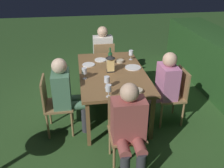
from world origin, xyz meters
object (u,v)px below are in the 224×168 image
object	(u,v)px
wine_glass_d	(84,71)
bowl_olives	(120,61)
person_in_pink	(163,85)
lantern_centerpiece	(110,62)
chair_side_right_b	(174,93)
chair_head_far	(126,127)
plate_b	(133,68)
green_bottle_on_table	(110,58)
chair_head_near	(104,61)
wine_glass_b	(107,80)
plate_a	(101,60)
bowl_bread	(137,91)
person_in_rust	(129,127)
chair_side_left_b	(54,103)
dining_table	(112,74)
wine_glass_c	(131,53)
wine_glass_a	(108,89)
person_in_green	(67,92)
person_in_cream	(103,50)
plate_c	(89,65)

from	to	relation	value
wine_glass_d	bowl_olives	world-z (taller)	wine_glass_d
person_in_pink	lantern_centerpiece	size ratio (longest dim) A/B	4.34
chair_side_right_b	person_in_pink	bearing A→B (deg)	-90.00
chair_head_far	lantern_centerpiece	bearing A→B (deg)	-178.86
person_in_pink	bowl_olives	xyz separation A→B (m)	(-0.74, -0.51, 0.13)
wine_glass_d	plate_b	xyz separation A→B (m)	(-0.28, 0.79, -0.11)
green_bottle_on_table	plate_b	bearing A→B (deg)	58.76
chair_head_near	wine_glass_d	xyz separation A→B (m)	(1.31, -0.44, 0.37)
wine_glass_b	plate_a	xyz separation A→B (m)	(-1.03, 0.02, -0.11)
chair_head_far	person_in_pink	bearing A→B (deg)	135.59
chair_head_near	plate_a	bearing A→B (deg)	-11.68
wine_glass_d	bowl_bread	size ratio (longest dim) A/B	1.19
chair_side_right_b	person_in_rust	bearing A→B (deg)	-44.54
chair_head_far	chair_side_left_b	bearing A→B (deg)	-128.65
dining_table	wine_glass_c	distance (m)	0.63
wine_glass_a	wine_glass_d	xyz separation A→B (m)	(-0.58, -0.27, 0.00)
chair_head_near	bowl_olives	bearing A→B (deg)	14.35
wine_glass_a	wine_glass_c	distance (m)	1.36
person_in_green	bowl_olives	size ratio (longest dim) A/B	9.23
person_in_pink	person_in_rust	world-z (taller)	same
dining_table	bowl_olives	distance (m)	0.41
person_in_cream	bowl_olives	world-z (taller)	person_in_cream
person_in_pink	wine_glass_c	bearing A→B (deg)	-160.13
plate_a	bowl_bread	bearing A→B (deg)	16.21
chair_head_near	bowl_olives	size ratio (longest dim) A/B	6.99
dining_table	green_bottle_on_table	bearing A→B (deg)	177.25
plate_a	lantern_centerpiece	bearing A→B (deg)	12.17
chair_side_right_b	plate_b	distance (m)	0.77
chair_side_left_b	plate_a	world-z (taller)	chair_side_left_b
chair_side_left_b	green_bottle_on_table	distance (m)	1.20
lantern_centerpiece	plate_b	xyz separation A→B (m)	(-0.07, 0.38, -0.14)
chair_side_left_b	person_in_green	xyz separation A→B (m)	(-0.00, 0.20, 0.15)
chair_head_near	chair_head_far	bearing A→B (deg)	0.00
person_in_pink	bowl_bread	world-z (taller)	person_in_pink
plate_a	plate_c	distance (m)	0.29
chair_side_right_b	wine_glass_a	world-z (taller)	wine_glass_a
person_in_cream	plate_a	size ratio (longest dim) A/B	5.62
person_in_rust	bowl_bread	size ratio (longest dim) A/B	8.06
green_bottle_on_table	wine_glass_a	xyz separation A→B (m)	(1.07, -0.18, 0.01)
chair_side_left_b	wine_glass_d	xyz separation A→B (m)	(-0.19, 0.47, 0.37)
wine_glass_b	plate_a	distance (m)	1.04
chair_head_near	person_in_rust	world-z (taller)	person_in_rust
plate_b	bowl_bread	size ratio (longest dim) A/B	1.81
plate_a	person_in_pink	bearing A→B (deg)	43.26
person_in_pink	bowl_olives	distance (m)	0.91
person_in_green	wine_glass_a	xyz separation A→B (m)	(0.39, 0.54, 0.22)
plate_c	wine_glass_d	bearing A→B (deg)	-10.03
wine_glass_b	plate_a	world-z (taller)	wine_glass_b
person_in_cream	plate_a	distance (m)	0.82
person_in_cream	chair_side_left_b	xyz separation A→B (m)	(1.69, -0.90, -0.15)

